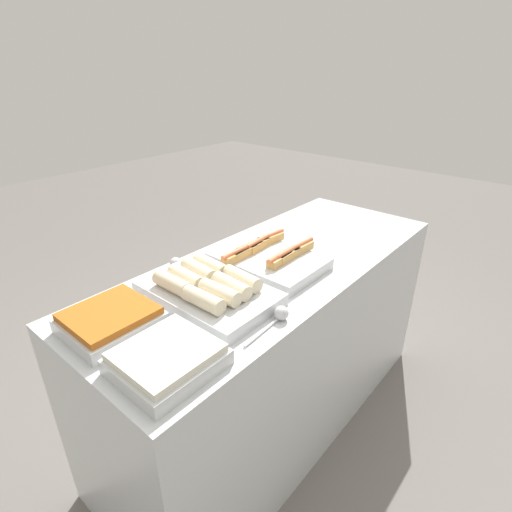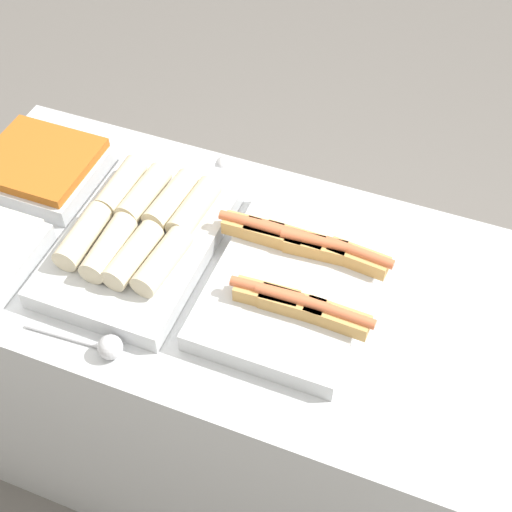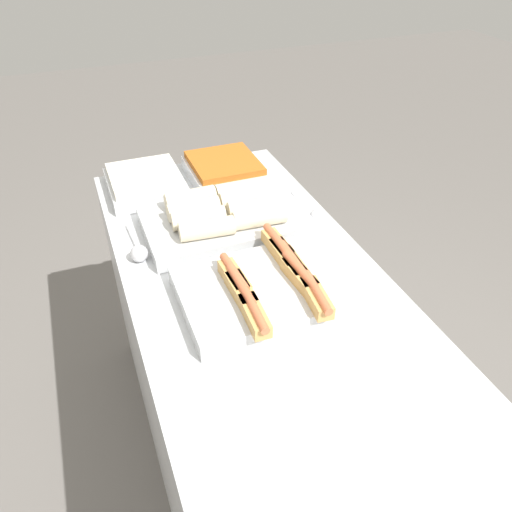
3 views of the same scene
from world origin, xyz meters
The scene contains 8 objects.
ground_plane centered at (0.00, 0.00, 0.00)m, with size 12.00×12.00×0.00m, color slate.
counter centered at (0.00, 0.00, 0.47)m, with size 1.88×0.72×0.94m.
tray_hotdogs centered at (-0.05, 0.00, 0.97)m, with size 0.41×0.47×0.10m.
tray_wraps centered at (-0.41, 0.00, 0.98)m, with size 0.33×0.52×0.11m.
tray_side_front centered at (-0.76, -0.19, 0.97)m, with size 0.29×0.27×0.07m.
tray_side_back centered at (-0.76, 0.11, 0.97)m, with size 0.29×0.27×0.07m.
serving_spoon_near centered at (-0.35, -0.29, 0.96)m, with size 0.23×0.05×0.05m.
serving_spoon_far centered at (-0.35, 0.29, 0.96)m, with size 0.24×0.05×0.05m.
Camera 3 is at (0.90, -0.40, 1.84)m, focal length 35.00 mm.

